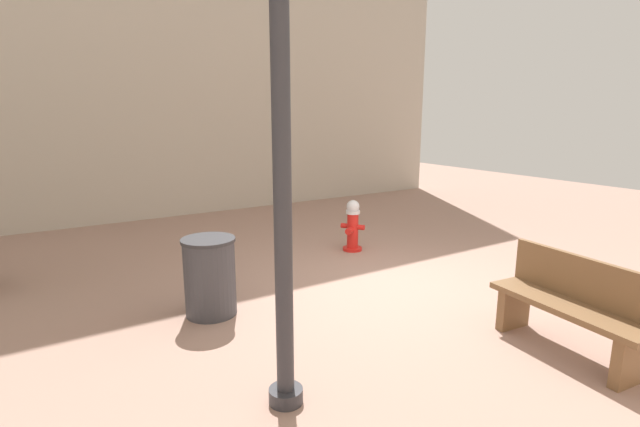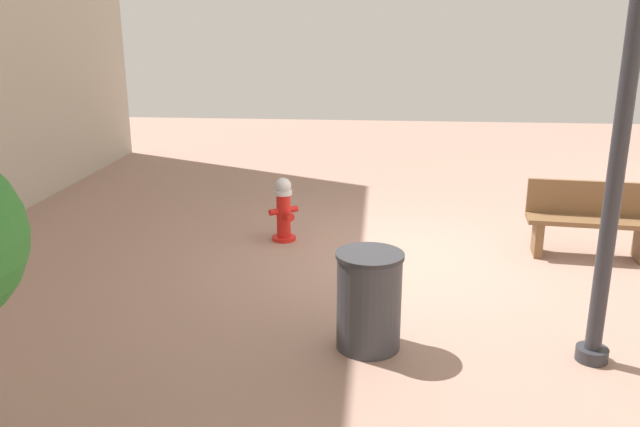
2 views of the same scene
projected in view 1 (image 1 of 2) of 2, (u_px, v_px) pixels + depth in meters
ground_plane at (386, 285)px, 6.41m from camera, size 23.40×23.40×0.00m
fire_hydrant at (353, 225)px, 7.93m from camera, size 0.39×0.38×0.87m
bench_near at (572, 305)px, 4.53m from camera, size 1.58×0.59×0.95m
street_lamp at (280, 69)px, 3.27m from camera, size 0.36×0.36×4.25m
trash_bin at (210, 276)px, 5.40m from camera, size 0.62×0.62×0.92m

